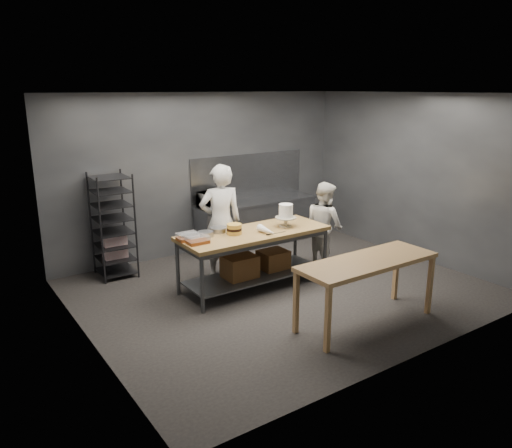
{
  "coord_description": "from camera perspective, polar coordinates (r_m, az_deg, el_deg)",
  "views": [
    {
      "loc": [
        -4.47,
        -5.8,
        3.08
      ],
      "look_at": [
        -0.3,
        0.31,
        1.05
      ],
      "focal_mm": 35.0,
      "sensor_mm": 36.0,
      "label": 1
    }
  ],
  "objects": [
    {
      "name": "pastry_clamshells",
      "position": [
        7.26,
        -7.26,
        -1.61
      ],
      "size": [
        0.36,
        0.44,
        0.11
      ],
      "color": "#AB5922",
      "rests_on": "work_table"
    },
    {
      "name": "splashback_panel",
      "position": [
        10.07,
        -0.85,
        5.46
      ],
      "size": [
        2.6,
        0.02,
        0.9
      ],
      "primitive_type": "cube",
      "color": "slate",
      "rests_on": "back_counter"
    },
    {
      "name": "piping_bag",
      "position": [
        7.57,
        1.25,
        -0.75
      ],
      "size": [
        0.12,
        0.38,
        0.12
      ],
      "primitive_type": "cone",
      "rotation": [
        1.57,
        0.0,
        0.01
      ],
      "color": "white",
      "rests_on": "work_table"
    },
    {
      "name": "speed_rack",
      "position": [
        8.58,
        -16.02,
        -0.27
      ],
      "size": [
        0.62,
        0.67,
        1.75
      ],
      "color": "black",
      "rests_on": "ground"
    },
    {
      "name": "ground",
      "position": [
        7.94,
        3.08,
        -7.49
      ],
      "size": [
        6.0,
        6.0,
        0.0
      ],
      "primitive_type": "plane",
      "color": "black",
      "rests_on": "ground"
    },
    {
      "name": "offset_spatula",
      "position": [
        7.61,
        2.02,
        -1.1
      ],
      "size": [
        0.36,
        0.02,
        0.02
      ],
      "color": "slate",
      "rests_on": "work_table"
    },
    {
      "name": "chef_right",
      "position": [
        8.76,
        7.81,
        -0.14
      ],
      "size": [
        0.62,
        0.78,
        1.52
      ],
      "primitive_type": "imported",
      "rotation": [
        0.0,
        0.0,
        1.51
      ],
      "color": "silver",
      "rests_on": "ground"
    },
    {
      "name": "cake_pans",
      "position": [
        7.54,
        -5.95,
        -1.09
      ],
      "size": [
        0.79,
        0.36,
        0.07
      ],
      "color": "gray",
      "rests_on": "work_table"
    },
    {
      "name": "chef_behind",
      "position": [
        8.15,
        -4.05,
        0.21
      ],
      "size": [
        0.79,
        0.63,
        1.91
      ],
      "primitive_type": "imported",
      "rotation": [
        0.0,
        0.0,
        2.87
      ],
      "color": "silver",
      "rests_on": "ground"
    },
    {
      "name": "microwave",
      "position": [
        9.37,
        -4.87,
        2.79
      ],
      "size": [
        0.54,
        0.37,
        0.3
      ],
      "primitive_type": "imported",
      "color": "black",
      "rests_on": "back_counter"
    },
    {
      "name": "layer_cake",
      "position": [
        7.58,
        -2.5,
        -0.58
      ],
      "size": [
        0.23,
        0.23,
        0.16
      ],
      "color": "gold",
      "rests_on": "work_table"
    },
    {
      "name": "work_table",
      "position": [
        7.86,
        -0.2,
        -3.25
      ],
      "size": [
        2.4,
        0.9,
        0.92
      ],
      "color": "brown",
      "rests_on": "ground"
    },
    {
      "name": "back_wall",
      "position": [
        9.56,
        -5.95,
        5.75
      ],
      "size": [
        6.0,
        0.04,
        3.0
      ],
      "primitive_type": "cube",
      "color": "#4C4F54",
      "rests_on": "ground"
    },
    {
      "name": "back_counter",
      "position": [
        10.02,
        0.12,
        0.15
      ],
      "size": [
        2.6,
        0.6,
        0.9
      ],
      "color": "slate",
      "rests_on": "ground"
    },
    {
      "name": "near_counter",
      "position": [
        6.74,
        12.62,
        -4.69
      ],
      "size": [
        2.0,
        0.7,
        0.9
      ],
      "color": "olive",
      "rests_on": "ground"
    },
    {
      "name": "frosted_cake_stand",
      "position": [
        7.96,
        3.42,
        1.27
      ],
      "size": [
        0.34,
        0.34,
        0.37
      ],
      "color": "#BCB296",
      "rests_on": "work_table"
    }
  ]
}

